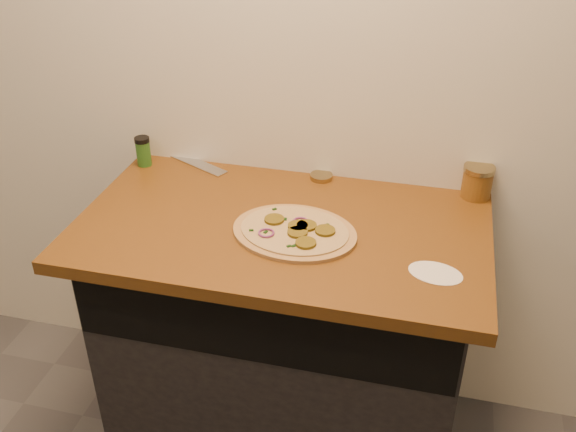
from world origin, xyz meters
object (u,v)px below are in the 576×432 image
(chefs_knife, at_px, (180,156))
(spice_shaker, at_px, (143,151))
(pizza, at_px, (295,231))
(salsa_jar, at_px, (477,181))

(chefs_knife, bearing_deg, spice_shaker, -138.96)
(pizza, height_order, chefs_knife, pizza)
(pizza, relative_size, salsa_jar, 3.81)
(salsa_jar, bearing_deg, spice_shaker, -177.69)
(chefs_knife, xyz_separation_m, spice_shaker, (-0.10, -0.08, 0.04))
(salsa_jar, height_order, spice_shaker, salsa_jar)
(salsa_jar, bearing_deg, chefs_knife, 177.75)
(pizza, xyz_separation_m, spice_shaker, (-0.60, 0.30, 0.04))
(salsa_jar, bearing_deg, pizza, -145.15)
(chefs_knife, xyz_separation_m, salsa_jar, (1.00, -0.04, 0.05))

